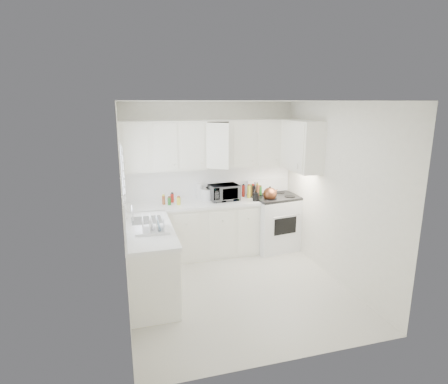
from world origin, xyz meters
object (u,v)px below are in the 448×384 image
object	(u,v)px
tea_kettle	(270,193)
dish_rack	(152,223)
rice_cooker	(207,193)
utensil_crock	(256,191)
microwave	(224,191)
stove	(275,215)

from	to	relation	value
tea_kettle	dish_rack	world-z (taller)	tea_kettle
rice_cooker	utensil_crock	size ratio (longest dim) A/B	0.67
microwave	dish_rack	size ratio (longest dim) A/B	1.11
dish_rack	rice_cooker	bearing A→B (deg)	56.75
dish_rack	utensil_crock	bearing A→B (deg)	34.51
microwave	rice_cooker	world-z (taller)	microwave
utensil_crock	dish_rack	bearing A→B (deg)	-149.48
utensil_crock	rice_cooker	bearing A→B (deg)	158.96
stove	dish_rack	xyz separation A→B (m)	(-2.25, -1.21, 0.45)
microwave	dish_rack	world-z (taller)	microwave
stove	microwave	distance (m)	1.06
utensil_crock	dish_rack	world-z (taller)	utensil_crock
tea_kettle	rice_cooker	bearing A→B (deg)	152.15
rice_cooker	utensil_crock	world-z (taller)	utensil_crock
microwave	stove	bearing A→B (deg)	-11.08
stove	tea_kettle	distance (m)	0.51
tea_kettle	microwave	xyz separation A→B (m)	(-0.75, 0.22, 0.04)
tea_kettle	dish_rack	bearing A→B (deg)	-163.25
stove	microwave	size ratio (longest dim) A/B	2.56
utensil_crock	stove	bearing A→B (deg)	17.18
utensil_crock	tea_kettle	bearing A→B (deg)	-6.58
stove	microwave	bearing A→B (deg)	167.54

